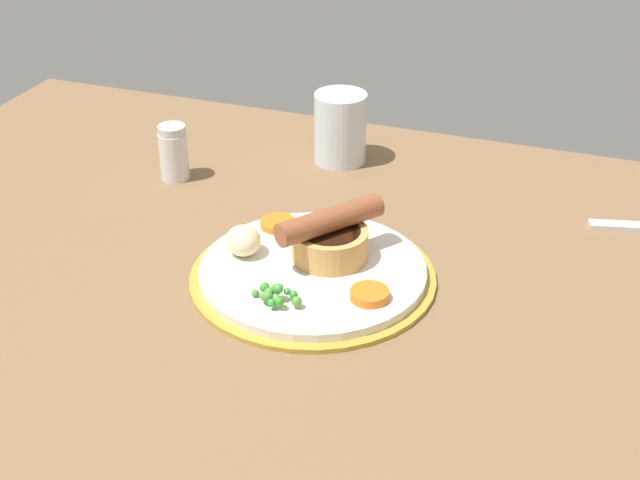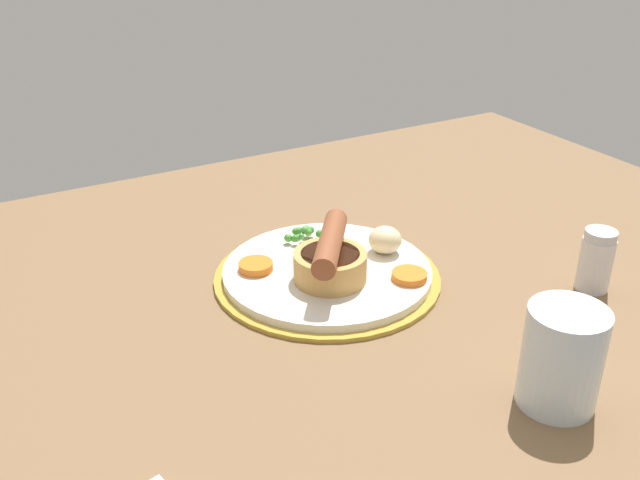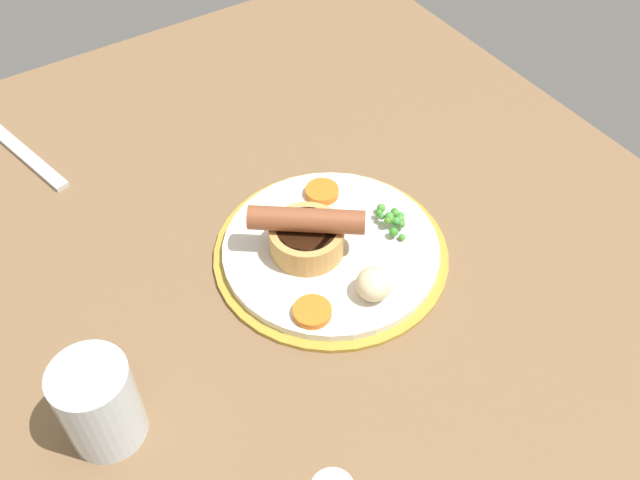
{
  "view_description": "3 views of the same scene",
  "coord_description": "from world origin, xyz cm",
  "px_view_note": "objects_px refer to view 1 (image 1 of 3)",
  "views": [
    {
      "loc": [
        -30.48,
        70.82,
        52.13
      ],
      "look_at": [
        -4.29,
        -1.46,
        6.79
      ],
      "focal_mm": 50.0,
      "sensor_mm": 36.0,
      "label": 1
    },
    {
      "loc": [
        -38.16,
        -59.2,
        42.26
      ],
      "look_at": [
        -4.25,
        1.24,
        7.32
      ],
      "focal_mm": 40.0,
      "sensor_mm": 36.0,
      "label": 2
    },
    {
      "loc": [
        37.19,
        -28.02,
        60.25
      ],
      "look_at": [
        -3.46,
        -1.76,
        6.93
      ],
      "focal_mm": 40.0,
      "sensor_mm": 36.0,
      "label": 3
    }
  ],
  "objects_px": {
    "pea_pile": "(276,294)",
    "dinner_plate": "(314,272)",
    "sausage_pudding": "(330,237)",
    "carrot_slice_2": "(370,295)",
    "carrot_slice_0": "(278,223)",
    "drinking_glass": "(340,128)",
    "salt_shaker": "(174,153)",
    "potato_chunk_1": "(242,242)"
  },
  "relations": [
    {
      "from": "pea_pile",
      "to": "potato_chunk_1",
      "type": "xyz_separation_m",
      "value": [
        0.06,
        -0.07,
        0.01
      ]
    },
    {
      "from": "pea_pile",
      "to": "carrot_slice_2",
      "type": "distance_m",
      "value": 0.09
    },
    {
      "from": "carrot_slice_0",
      "to": "drinking_glass",
      "type": "relative_size",
      "value": 0.42
    },
    {
      "from": "sausage_pudding",
      "to": "salt_shaker",
      "type": "relative_size",
      "value": 1.58
    },
    {
      "from": "sausage_pudding",
      "to": "drinking_glass",
      "type": "relative_size",
      "value": 1.22
    },
    {
      "from": "sausage_pudding",
      "to": "pea_pile",
      "type": "distance_m",
      "value": 0.1
    },
    {
      "from": "carrot_slice_2",
      "to": "pea_pile",
      "type": "bearing_deg",
      "value": 24.84
    },
    {
      "from": "carrot_slice_2",
      "to": "potato_chunk_1",
      "type": "bearing_deg",
      "value": -11.69
    },
    {
      "from": "dinner_plate",
      "to": "pea_pile",
      "type": "xyz_separation_m",
      "value": [
        0.01,
        0.07,
        0.02
      ]
    },
    {
      "from": "pea_pile",
      "to": "salt_shaker",
      "type": "bearing_deg",
      "value": -45.11
    },
    {
      "from": "sausage_pudding",
      "to": "drinking_glass",
      "type": "distance_m",
      "value": 0.26
    },
    {
      "from": "carrot_slice_0",
      "to": "carrot_slice_2",
      "type": "relative_size",
      "value": 1.01
    },
    {
      "from": "dinner_plate",
      "to": "salt_shaker",
      "type": "height_order",
      "value": "salt_shaker"
    },
    {
      "from": "carrot_slice_0",
      "to": "drinking_glass",
      "type": "bearing_deg",
      "value": -89.94
    },
    {
      "from": "carrot_slice_0",
      "to": "drinking_glass",
      "type": "height_order",
      "value": "drinking_glass"
    },
    {
      "from": "pea_pile",
      "to": "salt_shaker",
      "type": "distance_m",
      "value": 0.32
    },
    {
      "from": "dinner_plate",
      "to": "carrot_slice_2",
      "type": "relative_size",
      "value": 6.63
    },
    {
      "from": "dinner_plate",
      "to": "drinking_glass",
      "type": "height_order",
      "value": "drinking_glass"
    },
    {
      "from": "dinner_plate",
      "to": "potato_chunk_1",
      "type": "height_order",
      "value": "potato_chunk_1"
    },
    {
      "from": "dinner_plate",
      "to": "pea_pile",
      "type": "relative_size",
      "value": 4.72
    },
    {
      "from": "pea_pile",
      "to": "dinner_plate",
      "type": "bearing_deg",
      "value": -98.13
    },
    {
      "from": "dinner_plate",
      "to": "potato_chunk_1",
      "type": "xyz_separation_m",
      "value": [
        0.08,
        0.01,
        0.02
      ]
    },
    {
      "from": "carrot_slice_0",
      "to": "salt_shaker",
      "type": "distance_m",
      "value": 0.2
    },
    {
      "from": "dinner_plate",
      "to": "carrot_slice_0",
      "type": "height_order",
      "value": "carrot_slice_0"
    },
    {
      "from": "pea_pile",
      "to": "drinking_glass",
      "type": "bearing_deg",
      "value": -81.18
    },
    {
      "from": "dinner_plate",
      "to": "carrot_slice_2",
      "type": "bearing_deg",
      "value": 151.89
    },
    {
      "from": "pea_pile",
      "to": "drinking_glass",
      "type": "height_order",
      "value": "drinking_glass"
    },
    {
      "from": "dinner_plate",
      "to": "pea_pile",
      "type": "height_order",
      "value": "pea_pile"
    },
    {
      "from": "sausage_pudding",
      "to": "salt_shaker",
      "type": "distance_m",
      "value": 0.28
    },
    {
      "from": "carrot_slice_0",
      "to": "carrot_slice_2",
      "type": "distance_m",
      "value": 0.17
    },
    {
      "from": "dinner_plate",
      "to": "pea_pile",
      "type": "bearing_deg",
      "value": 81.87
    },
    {
      "from": "dinner_plate",
      "to": "carrot_slice_0",
      "type": "distance_m",
      "value": 0.09
    },
    {
      "from": "carrot_slice_0",
      "to": "carrot_slice_2",
      "type": "height_order",
      "value": "carrot_slice_2"
    },
    {
      "from": "carrot_slice_2",
      "to": "carrot_slice_0",
      "type": "bearing_deg",
      "value": -36.23
    },
    {
      "from": "sausage_pudding",
      "to": "carrot_slice_2",
      "type": "distance_m",
      "value": 0.09
    },
    {
      "from": "potato_chunk_1",
      "to": "carrot_slice_0",
      "type": "height_order",
      "value": "potato_chunk_1"
    },
    {
      "from": "dinner_plate",
      "to": "drinking_glass",
      "type": "bearing_deg",
      "value": -76.63
    },
    {
      "from": "potato_chunk_1",
      "to": "drinking_glass",
      "type": "distance_m",
      "value": 0.28
    },
    {
      "from": "sausage_pudding",
      "to": "drinking_glass",
      "type": "xyz_separation_m",
      "value": [
        0.07,
        -0.25,
        0.01
      ]
    },
    {
      "from": "dinner_plate",
      "to": "sausage_pudding",
      "type": "xyz_separation_m",
      "value": [
        -0.01,
        -0.02,
        0.03
      ]
    },
    {
      "from": "drinking_glass",
      "to": "potato_chunk_1",
      "type": "bearing_deg",
      "value": 87.65
    },
    {
      "from": "drinking_glass",
      "to": "salt_shaker",
      "type": "distance_m",
      "value": 0.21
    }
  ]
}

